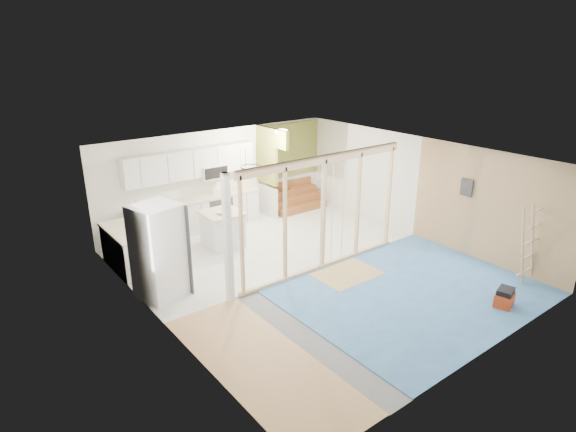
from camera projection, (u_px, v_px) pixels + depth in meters
room at (313, 216)px, 10.24m from camera, size 7.01×8.01×2.61m
floor_overlays at (313, 269)px, 10.77m from camera, size 7.00×8.00×0.03m
stud_frame at (304, 206)px, 10.00m from camera, size 4.66×0.14×2.60m
base_cabinets at (177, 224)px, 12.11m from camera, size 4.45×2.24×0.93m
upper_cabinets at (193, 164)px, 12.42m from camera, size 3.60×0.41×0.85m
green_partition at (286, 180)px, 14.26m from camera, size 2.25×1.51×2.60m
pot_rack at (251, 169)px, 11.23m from camera, size 0.52×0.52×0.72m
sheathing_panel at (490, 208)px, 10.74m from camera, size 0.02×4.00×2.60m
electrical_panel at (467, 187)px, 11.04m from camera, size 0.04×0.30×0.40m
ceiling_light at (281, 131)px, 12.85m from camera, size 0.32×0.32×0.08m
fridge at (159, 252)px, 9.35m from camera, size 1.01×0.98×1.91m
island at (223, 229)px, 11.83m from camera, size 0.96×0.96×0.91m
bowl at (222, 213)px, 11.55m from camera, size 0.30×0.30×0.06m
soap_bottle_a at (136, 205)px, 11.60m from camera, size 0.12×0.12×0.30m
soap_bottle_b at (214, 191)px, 12.96m from camera, size 0.09×0.10×0.17m
toolbox at (505, 298)px, 9.20m from camera, size 0.47×0.39×0.38m
ladder at (529, 243)px, 9.88m from camera, size 0.95×0.12×1.76m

